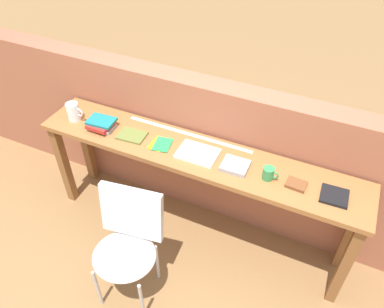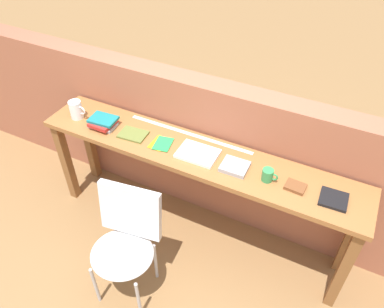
{
  "view_description": "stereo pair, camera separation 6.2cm",
  "coord_description": "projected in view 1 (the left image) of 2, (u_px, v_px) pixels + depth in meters",
  "views": [
    {
      "loc": [
        0.85,
        -1.57,
        2.65
      ],
      "look_at": [
        0.0,
        0.25,
        0.9
      ],
      "focal_mm": 35.0,
      "sensor_mm": 36.0,
      "label": 1
    },
    {
      "loc": [
        0.9,
        -1.54,
        2.65
      ],
      "look_at": [
        0.0,
        0.25,
        0.9
      ],
      "focal_mm": 35.0,
      "sensor_mm": 36.0,
      "label": 2
    }
  ],
  "objects": [
    {
      "name": "magazine_cycling",
      "position": [
        132.0,
        136.0,
        2.84
      ],
      "size": [
        0.22,
        0.17,
        0.02
      ],
      "primitive_type": "cube",
      "rotation": [
        0.0,
        0.0,
        0.08
      ],
      "color": "olive",
      "rests_on": "sideboard"
    },
    {
      "name": "brick_wall_back",
      "position": [
        212.0,
        150.0,
        3.11
      ],
      "size": [
        6.0,
        0.2,
        1.26
      ],
      "primitive_type": "cube",
      "color": "#9E5B42",
      "rests_on": "ground"
    },
    {
      "name": "leather_journal_brown",
      "position": [
        296.0,
        184.0,
        2.45
      ],
      "size": [
        0.14,
        0.11,
        0.02
      ],
      "primitive_type": "cube",
      "rotation": [
        0.0,
        0.0,
        -0.06
      ],
      "color": "brown",
      "rests_on": "sideboard"
    },
    {
      "name": "ground_plane",
      "position": [
        179.0,
        254.0,
        3.09
      ],
      "size": [
        40.0,
        40.0,
        0.0
      ],
      "primitive_type": "plane",
      "color": "olive"
    },
    {
      "name": "mug",
      "position": [
        269.0,
        173.0,
        2.48
      ],
      "size": [
        0.11,
        0.08,
        0.09
      ],
      "color": "#338C4C",
      "rests_on": "sideboard"
    },
    {
      "name": "book_grey_hardcover",
      "position": [
        235.0,
        166.0,
        2.58
      ],
      "size": [
        0.19,
        0.17,
        0.03
      ],
      "primitive_type": "cube",
      "rotation": [
        0.0,
        0.0,
        0.02
      ],
      "color": "#9E9EA3",
      "rests_on": "sideboard"
    },
    {
      "name": "ruler_metal_back_edge",
      "position": [
        189.0,
        134.0,
        2.87
      ],
      "size": [
        1.03,
        0.03,
        0.0
      ],
      "primitive_type": "cube",
      "color": "silver",
      "rests_on": "sideboard"
    },
    {
      "name": "sideboard",
      "position": [
        195.0,
        166.0,
        2.8
      ],
      "size": [
        2.5,
        0.44,
        0.88
      ],
      "color": "#996033",
      "rests_on": "ground"
    },
    {
      "name": "book_stack_leftmost",
      "position": [
        101.0,
        124.0,
        2.9
      ],
      "size": [
        0.22,
        0.18,
        0.07
      ],
      "color": "#9E9EA3",
      "rests_on": "sideboard"
    },
    {
      "name": "pamphlet_pile_colourful",
      "position": [
        161.0,
        144.0,
        2.77
      ],
      "size": [
        0.16,
        0.19,
        0.01
      ],
      "color": "#E5334C",
      "rests_on": "sideboard"
    },
    {
      "name": "book_repair_rightmost",
      "position": [
        334.0,
        196.0,
        2.37
      ],
      "size": [
        0.18,
        0.17,
        0.02
      ],
      "primitive_type": "cube",
      "rotation": [
        0.0,
        0.0,
        0.05
      ],
      "color": "black",
      "rests_on": "sideboard"
    },
    {
      "name": "pitcher_white",
      "position": [
        73.0,
        112.0,
        2.96
      ],
      "size": [
        0.14,
        0.1,
        0.18
      ],
      "color": "white",
      "rests_on": "sideboard"
    },
    {
      "name": "chair_white_moulded",
      "position": [
        127.0,
        241.0,
        2.55
      ],
      "size": [
        0.5,
        0.51,
        0.89
      ],
      "color": "silver",
      "rests_on": "ground"
    },
    {
      "name": "book_open_centre",
      "position": [
        198.0,
        153.0,
        2.68
      ],
      "size": [
        0.29,
        0.21,
        0.02
      ],
      "primitive_type": "cube",
      "rotation": [
        0.0,
        0.0,
        0.01
      ],
      "color": "white",
      "rests_on": "sideboard"
    }
  ]
}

